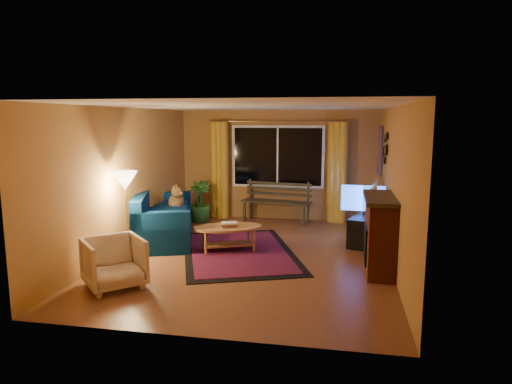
% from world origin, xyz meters
% --- Properties ---
extents(floor, '(4.50, 6.00, 0.02)m').
position_xyz_m(floor, '(0.00, 0.00, -0.01)').
color(floor, brown).
rests_on(floor, ground).
extents(ceiling, '(4.50, 6.00, 0.02)m').
position_xyz_m(ceiling, '(0.00, 0.00, 2.51)').
color(ceiling, white).
rests_on(ceiling, ground).
extents(wall_back, '(4.50, 0.02, 2.50)m').
position_xyz_m(wall_back, '(0.00, 3.01, 1.25)').
color(wall_back, '#B27B3C').
rests_on(wall_back, ground).
extents(wall_left, '(0.02, 6.00, 2.50)m').
position_xyz_m(wall_left, '(-2.26, 0.00, 1.25)').
color(wall_left, '#B27B3C').
rests_on(wall_left, ground).
extents(wall_right, '(0.02, 6.00, 2.50)m').
position_xyz_m(wall_right, '(2.26, 0.00, 1.25)').
color(wall_right, '#B27B3C').
rests_on(wall_right, ground).
extents(window, '(2.00, 0.02, 1.30)m').
position_xyz_m(window, '(0.00, 2.94, 1.45)').
color(window, black).
rests_on(window, wall_back).
extents(curtain_rod, '(3.20, 0.03, 0.03)m').
position_xyz_m(curtain_rod, '(0.00, 2.90, 2.25)').
color(curtain_rod, '#BF8C3F').
rests_on(curtain_rod, wall_back).
extents(curtain_left, '(0.36, 0.36, 2.24)m').
position_xyz_m(curtain_left, '(-1.35, 2.88, 1.12)').
color(curtain_left, gold).
rests_on(curtain_left, ground).
extents(curtain_right, '(0.36, 0.36, 2.24)m').
position_xyz_m(curtain_right, '(1.35, 2.88, 1.12)').
color(curtain_right, gold).
rests_on(curtain_right, ground).
extents(bench, '(1.60, 0.73, 0.46)m').
position_xyz_m(bench, '(0.02, 2.61, 0.23)').
color(bench, '#2E2719').
rests_on(bench, ground).
extents(potted_plant, '(0.54, 0.54, 0.93)m').
position_xyz_m(potted_plant, '(-1.68, 2.31, 0.46)').
color(potted_plant, '#235B1E').
rests_on(potted_plant, ground).
extents(sofa, '(1.68, 2.52, 0.94)m').
position_xyz_m(sofa, '(-1.88, 0.77, 0.47)').
color(sofa, '#052149').
rests_on(sofa, ground).
extents(dog, '(0.35, 0.45, 0.47)m').
position_xyz_m(dog, '(-1.83, 1.29, 0.70)').
color(dog, brown).
rests_on(dog, sofa).
extents(armchair, '(1.02, 1.02, 0.77)m').
position_xyz_m(armchair, '(-1.59, -1.80, 0.38)').
color(armchair, beige).
rests_on(armchair, ground).
extents(floor_lamp, '(0.30, 0.30, 1.47)m').
position_xyz_m(floor_lamp, '(-1.97, -0.62, 0.73)').
color(floor_lamp, '#BF8C3F').
rests_on(floor_lamp, ground).
extents(rug, '(2.76, 3.39, 0.02)m').
position_xyz_m(rug, '(-0.28, 0.15, 0.01)').
color(rug, maroon).
rests_on(rug, ground).
extents(coffee_table, '(1.59, 1.59, 0.44)m').
position_xyz_m(coffee_table, '(-0.48, 0.20, 0.22)').
color(coffee_table, '#AE7945').
rests_on(coffee_table, ground).
extents(tv_console, '(0.81, 1.36, 0.54)m').
position_xyz_m(tv_console, '(1.97, 1.23, 0.27)').
color(tv_console, black).
rests_on(tv_console, ground).
extents(television, '(0.22, 1.05, 0.60)m').
position_xyz_m(television, '(1.97, 1.23, 0.84)').
color(television, black).
rests_on(television, tv_console).
extents(fireplace, '(0.40, 1.20, 1.10)m').
position_xyz_m(fireplace, '(2.05, -0.40, 0.55)').
color(fireplace, maroon).
rests_on(fireplace, ground).
extents(mirror_cluster, '(0.06, 0.60, 0.56)m').
position_xyz_m(mirror_cluster, '(2.21, 1.30, 1.80)').
color(mirror_cluster, black).
rests_on(mirror_cluster, wall_right).
extents(painting, '(0.04, 0.76, 0.96)m').
position_xyz_m(painting, '(2.22, 2.45, 1.65)').
color(painting, '#D2622A').
rests_on(painting, wall_right).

